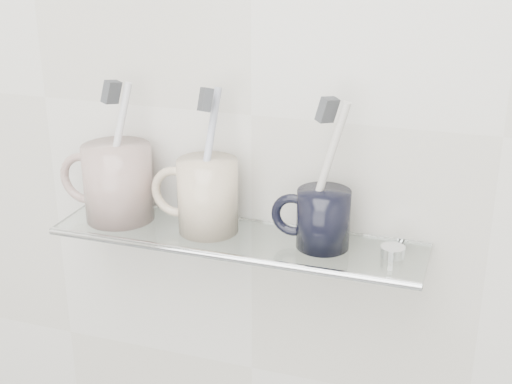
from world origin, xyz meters
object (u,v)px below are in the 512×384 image
at_px(mug_left, 118,183).
at_px(mug_center, 208,196).
at_px(shelf_glass, 237,239).
at_px(mug_right, 323,219).

xyz_separation_m(mug_left, mug_center, (0.13, 0.00, -0.00)).
distance_m(shelf_glass, mug_center, 0.07).
bearing_deg(mug_right, shelf_glass, 178.66).
height_order(mug_left, mug_right, mug_left).
height_order(shelf_glass, mug_left, mug_left).
bearing_deg(shelf_glass, mug_left, 178.37).
height_order(shelf_glass, mug_center, mug_center).
relative_size(shelf_glass, mug_left, 4.69).
relative_size(mug_left, mug_center, 1.06).
xyz_separation_m(shelf_glass, mug_right, (0.12, 0.00, 0.04)).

